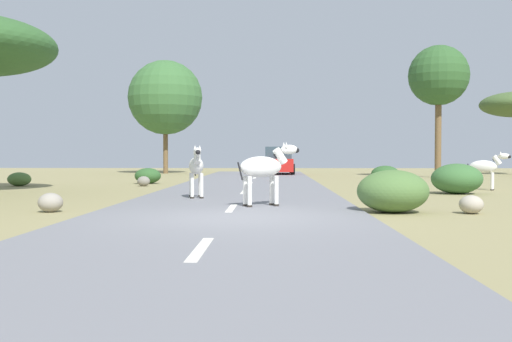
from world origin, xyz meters
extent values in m
plane|color=#8E8456|center=(0.00, 0.00, 0.00)|extent=(90.00, 90.00, 0.00)
cube|color=slate|center=(-0.24, 0.00, 0.03)|extent=(6.00, 64.00, 0.05)
cube|color=silver|center=(-0.24, -4.00, 0.05)|extent=(0.16, 2.00, 0.01)
cube|color=silver|center=(-0.24, 2.00, 0.05)|extent=(0.16, 2.00, 0.01)
cube|color=silver|center=(-0.24, 8.00, 0.05)|extent=(0.16, 2.00, 0.01)
cube|color=silver|center=(-0.24, 14.00, 0.05)|extent=(0.16, 2.00, 0.01)
cube|color=silver|center=(-0.24, 20.00, 0.05)|extent=(0.16, 2.00, 0.01)
cube|color=silver|center=(-0.24, 26.00, 0.05)|extent=(0.16, 2.00, 0.01)
ellipsoid|color=silver|center=(-1.50, 5.41, 0.98)|extent=(0.60, 1.11, 0.50)
cylinder|color=silver|center=(-1.57, 5.05, 0.41)|extent=(0.12, 0.12, 0.72)
cylinder|color=#28231E|center=(-1.57, 5.05, 0.07)|extent=(0.14, 0.14, 0.05)
cylinder|color=silver|center=(-1.31, 5.10, 0.41)|extent=(0.12, 0.12, 0.72)
cylinder|color=#28231E|center=(-1.31, 5.10, 0.07)|extent=(0.14, 0.14, 0.05)
cylinder|color=silver|center=(-1.69, 5.73, 0.41)|extent=(0.12, 0.12, 0.72)
cylinder|color=#28231E|center=(-1.69, 5.73, 0.07)|extent=(0.14, 0.14, 0.05)
cylinder|color=silver|center=(-1.43, 5.78, 0.41)|extent=(0.12, 0.12, 0.72)
cylinder|color=#28231E|center=(-1.43, 5.78, 0.07)|extent=(0.14, 0.14, 0.05)
cylinder|color=silver|center=(-1.41, 4.92, 1.23)|extent=(0.26, 0.40, 0.42)
cube|color=black|center=(-1.41, 4.92, 1.32)|extent=(0.10, 0.35, 0.29)
ellipsoid|color=silver|center=(-1.36, 4.68, 1.39)|extent=(0.27, 0.49, 0.23)
ellipsoid|color=black|center=(-1.33, 4.50, 1.37)|extent=(0.16, 0.18, 0.14)
cone|color=silver|center=(-1.45, 4.78, 1.50)|extent=(0.10, 0.10, 0.13)
cone|color=silver|center=(-1.32, 4.80, 1.50)|extent=(0.10, 0.10, 0.13)
cylinder|color=black|center=(-1.59, 5.93, 0.88)|extent=(0.06, 0.15, 0.42)
ellipsoid|color=silver|center=(0.44, 2.59, 1.01)|extent=(1.16, 0.85, 0.51)
cylinder|color=silver|center=(0.82, 2.62, 0.42)|extent=(0.14, 0.14, 0.74)
cylinder|color=#28231E|center=(0.82, 2.62, 0.07)|extent=(0.17, 0.17, 0.05)
cylinder|color=silver|center=(0.70, 2.87, 0.42)|extent=(0.14, 0.14, 0.74)
cylinder|color=#28231E|center=(0.70, 2.87, 0.07)|extent=(0.17, 0.17, 0.05)
cylinder|color=silver|center=(0.18, 2.32, 0.42)|extent=(0.14, 0.14, 0.74)
cylinder|color=#28231E|center=(0.18, 2.32, 0.07)|extent=(0.17, 0.17, 0.05)
cylinder|color=silver|center=(0.06, 2.57, 0.42)|extent=(0.14, 0.14, 0.74)
cylinder|color=#28231E|center=(0.06, 2.57, 0.07)|extent=(0.17, 0.17, 0.05)
cylinder|color=silver|center=(0.91, 2.82, 1.27)|extent=(0.43, 0.34, 0.44)
cube|color=black|center=(0.91, 2.82, 1.36)|extent=(0.34, 0.19, 0.30)
ellipsoid|color=silver|center=(1.14, 2.92, 1.43)|extent=(0.51, 0.38, 0.24)
ellipsoid|color=black|center=(1.31, 3.00, 1.41)|extent=(0.21, 0.20, 0.14)
cone|color=silver|center=(1.06, 2.81, 1.55)|extent=(0.12, 0.12, 0.14)
cone|color=silver|center=(1.00, 2.94, 1.55)|extent=(0.12, 0.12, 0.14)
cylinder|color=black|center=(-0.05, 2.36, 0.91)|extent=(0.15, 0.10, 0.44)
ellipsoid|color=silver|center=(8.46, 10.20, 0.86)|extent=(1.05, 0.77, 0.46)
cylinder|color=silver|center=(8.70, 9.95, 0.33)|extent=(0.13, 0.13, 0.67)
cylinder|color=#28231E|center=(8.70, 9.95, 0.02)|extent=(0.15, 0.15, 0.04)
cylinder|color=silver|center=(8.80, 10.17, 0.33)|extent=(0.13, 0.13, 0.67)
cylinder|color=#28231E|center=(8.80, 10.17, 0.02)|extent=(0.15, 0.15, 0.04)
cylinder|color=silver|center=(8.12, 10.22, 0.33)|extent=(0.13, 0.13, 0.67)
cylinder|color=#28231E|center=(8.12, 10.22, 0.02)|extent=(0.15, 0.15, 0.04)
cylinder|color=silver|center=(8.22, 10.45, 0.33)|extent=(0.13, 0.13, 0.67)
cylinder|color=#28231E|center=(8.22, 10.45, 0.02)|extent=(0.15, 0.15, 0.04)
cylinder|color=silver|center=(8.88, 10.00, 1.10)|extent=(0.39, 0.31, 0.39)
cube|color=black|center=(8.88, 10.00, 1.18)|extent=(0.31, 0.17, 0.27)
ellipsoid|color=silver|center=(9.09, 9.90, 1.25)|extent=(0.46, 0.34, 0.21)
ellipsoid|color=black|center=(9.24, 9.82, 1.23)|extent=(0.19, 0.18, 0.13)
cone|color=silver|center=(8.97, 9.89, 1.35)|extent=(0.11, 0.11, 0.12)
cone|color=silver|center=(9.02, 10.00, 1.35)|extent=(0.11, 0.11, 0.12)
cylinder|color=black|center=(8.02, 10.41, 0.77)|extent=(0.14, 0.09, 0.40)
cube|color=red|center=(1.09, 26.40, 0.63)|extent=(1.85, 4.22, 0.80)
cube|color=#334751|center=(1.09, 26.20, 1.41)|extent=(1.67, 2.22, 0.76)
cube|color=black|center=(1.06, 28.56, 0.36)|extent=(1.71, 0.18, 0.24)
cylinder|color=black|center=(1.97, 27.76, 0.39)|extent=(0.23, 0.68, 0.68)
cylinder|color=black|center=(0.17, 27.74, 0.39)|extent=(0.23, 0.68, 0.68)
cylinder|color=black|center=(2.00, 25.06, 0.39)|extent=(0.23, 0.68, 0.68)
cylinder|color=black|center=(0.20, 25.04, 0.39)|extent=(0.23, 0.68, 0.68)
cylinder|color=brown|center=(-6.59, 28.78, 1.59)|extent=(0.32, 0.32, 3.17)
sphere|color=#386633|center=(-6.59, 28.78, 5.20)|extent=(5.07, 5.07, 5.07)
cylinder|color=brown|center=(10.12, 22.21, 2.21)|extent=(0.36, 0.36, 4.42)
sphere|color=#2D5628|center=(10.12, 22.21, 5.78)|extent=(3.39, 3.39, 3.39)
ellipsoid|color=#2D5628|center=(-4.85, 14.61, 0.35)|extent=(1.17, 1.05, 0.70)
ellipsoid|color=#2D5628|center=(5.97, 15.93, 0.39)|extent=(1.31, 1.18, 0.79)
ellipsoid|color=#4C7038|center=(3.43, 1.58, 0.48)|extent=(1.61, 1.45, 0.96)
ellipsoid|color=#386633|center=(6.84, 8.03, 0.50)|extent=(1.68, 1.51, 1.01)
ellipsoid|color=#4C7038|center=(-9.72, 12.41, 0.29)|extent=(0.95, 0.86, 0.57)
ellipsoid|color=#A89E8C|center=(5.11, 1.36, 0.21)|extent=(0.52, 0.54, 0.41)
ellipsoid|color=gray|center=(-4.31, 1.47, 0.22)|extent=(0.55, 0.55, 0.44)
ellipsoid|color=gray|center=(6.03, 13.94, 0.17)|extent=(0.47, 0.39, 0.33)
ellipsoid|color=gray|center=(-4.57, 12.46, 0.21)|extent=(0.52, 0.44, 0.41)
camera|label=1|loc=(0.72, -11.88, 1.31)|focal=41.86mm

